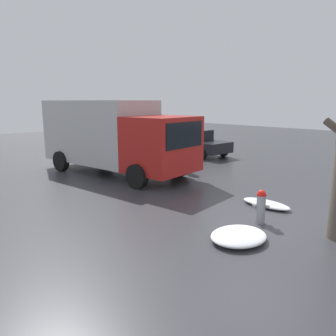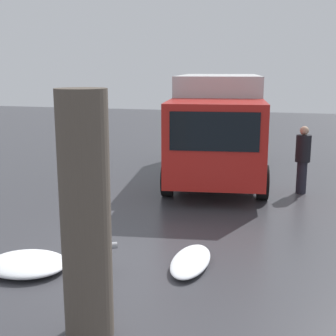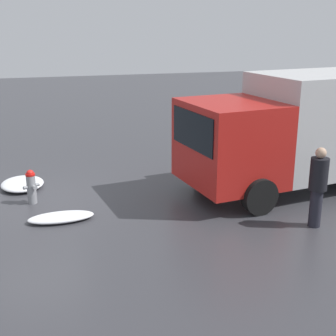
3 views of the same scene
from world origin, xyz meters
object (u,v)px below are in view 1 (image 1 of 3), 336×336
Objects in this scene: delivery_truck at (114,135)px; fire_hydrant at (261,206)px; parked_car at (193,142)px; pedestrian at (181,148)px.

fire_hydrant is at bearing 77.39° from delivery_truck.
parked_car is (8.78, -6.91, 0.29)m from fire_hydrant.
delivery_truck is (7.67, -0.67, 1.24)m from fire_hydrant.
parked_car is (1.11, -6.25, -0.95)m from delivery_truck.
delivery_truck is at bearing 57.03° from fire_hydrant.
delivery_truck is 3.08m from pedestrian.
pedestrian is (-1.55, -2.57, -0.69)m from delivery_truck.
pedestrian is at bearing 141.38° from delivery_truck.
delivery_truck is at bearing 11.59° from parked_car.
delivery_truck reaches higher than fire_hydrant.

